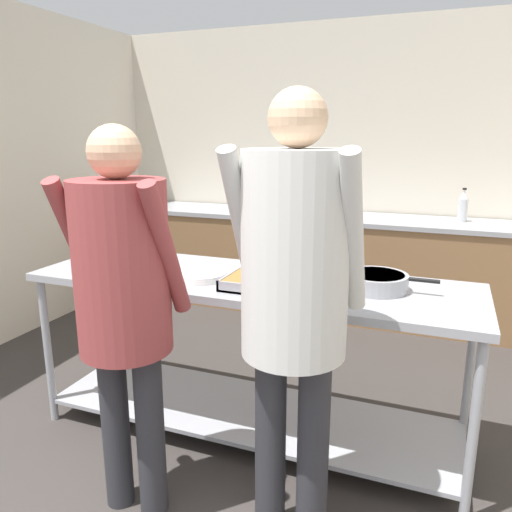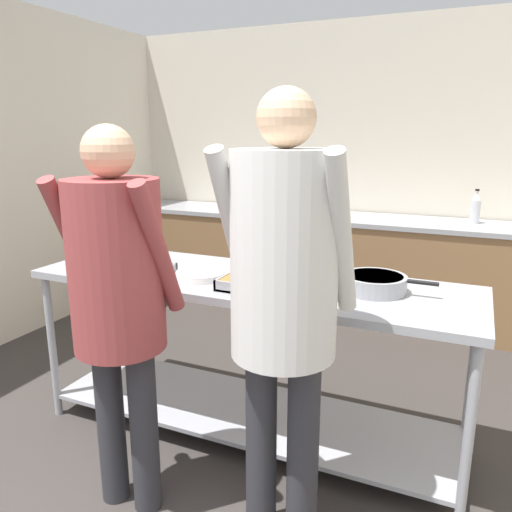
{
  "view_description": "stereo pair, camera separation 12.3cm",
  "coord_description": "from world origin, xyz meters",
  "px_view_note": "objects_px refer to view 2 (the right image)",
  "views": [
    {
      "loc": [
        1.08,
        -0.57,
        1.66
      ],
      "look_at": [
        0.13,
        1.88,
        1.01
      ],
      "focal_mm": 35.0,
      "sensor_mm": 36.0,
      "label": 1
    },
    {
      "loc": [
        1.19,
        -0.52,
        1.66
      ],
      "look_at": [
        0.13,
        1.88,
        1.01
      ],
      "focal_mm": 35.0,
      "sensor_mm": 36.0,
      "label": 2
    }
  ],
  "objects_px": {
    "guest_serving_left": "(118,286)",
    "plate_stack": "(201,275)",
    "serving_tray_vegetables": "(269,283)",
    "sauce_pan": "(375,283)",
    "serving_tray_roast": "(128,269)",
    "guest_serving_right": "(284,282)",
    "water_bottle": "(476,208)"
  },
  "relations": [
    {
      "from": "plate_stack",
      "to": "serving_tray_vegetables",
      "type": "bearing_deg",
      "value": -2.03
    },
    {
      "from": "plate_stack",
      "to": "guest_serving_right",
      "type": "xyz_separation_m",
      "value": [
        0.67,
        -0.54,
        0.19
      ]
    },
    {
      "from": "plate_stack",
      "to": "sauce_pan",
      "type": "bearing_deg",
      "value": 8.77
    },
    {
      "from": "guest_serving_left",
      "to": "plate_stack",
      "type": "bearing_deg",
      "value": 87.59
    },
    {
      "from": "plate_stack",
      "to": "serving_tray_roast",
      "type": "bearing_deg",
      "value": -167.0
    },
    {
      "from": "sauce_pan",
      "to": "guest_serving_left",
      "type": "height_order",
      "value": "guest_serving_left"
    },
    {
      "from": "serving_tray_roast",
      "to": "guest_serving_right",
      "type": "relative_size",
      "value": 0.26
    },
    {
      "from": "plate_stack",
      "to": "serving_tray_vegetables",
      "type": "xyz_separation_m",
      "value": [
        0.4,
        -0.01,
        0.01
      ]
    },
    {
      "from": "serving_tray_roast",
      "to": "plate_stack",
      "type": "xyz_separation_m",
      "value": [
        0.41,
        0.09,
        -0.01
      ]
    },
    {
      "from": "guest_serving_right",
      "to": "water_bottle",
      "type": "height_order",
      "value": "guest_serving_right"
    },
    {
      "from": "guest_serving_left",
      "to": "guest_serving_right",
      "type": "xyz_separation_m",
      "value": [
        0.7,
        0.09,
        0.08
      ]
    },
    {
      "from": "sauce_pan",
      "to": "guest_serving_left",
      "type": "xyz_separation_m",
      "value": [
        -0.91,
        -0.77,
        0.09
      ]
    },
    {
      "from": "serving_tray_roast",
      "to": "serving_tray_vegetables",
      "type": "bearing_deg",
      "value": 5.64
    },
    {
      "from": "serving_tray_vegetables",
      "to": "sauce_pan",
      "type": "height_order",
      "value": "sauce_pan"
    },
    {
      "from": "guest_serving_right",
      "to": "plate_stack",
      "type": "bearing_deg",
      "value": 141.12
    },
    {
      "from": "guest_serving_left",
      "to": "guest_serving_right",
      "type": "relative_size",
      "value": 0.93
    },
    {
      "from": "serving_tray_roast",
      "to": "sauce_pan",
      "type": "distance_m",
      "value": 1.31
    },
    {
      "from": "serving_tray_vegetables",
      "to": "guest_serving_right",
      "type": "height_order",
      "value": "guest_serving_right"
    },
    {
      "from": "serving_tray_vegetables",
      "to": "sauce_pan",
      "type": "distance_m",
      "value": 0.51
    },
    {
      "from": "serving_tray_vegetables",
      "to": "water_bottle",
      "type": "xyz_separation_m",
      "value": [
        0.9,
        2.27,
        0.12
      ]
    },
    {
      "from": "plate_stack",
      "to": "guest_serving_right",
      "type": "height_order",
      "value": "guest_serving_right"
    },
    {
      "from": "serving_tray_vegetables",
      "to": "sauce_pan",
      "type": "relative_size",
      "value": 1.02
    },
    {
      "from": "plate_stack",
      "to": "water_bottle",
      "type": "bearing_deg",
      "value": 60.07
    },
    {
      "from": "guest_serving_left",
      "to": "guest_serving_right",
      "type": "height_order",
      "value": "guest_serving_right"
    },
    {
      "from": "serving_tray_vegetables",
      "to": "guest_serving_left",
      "type": "relative_size",
      "value": 0.27
    },
    {
      "from": "guest_serving_left",
      "to": "water_bottle",
      "type": "distance_m",
      "value": 3.18
    },
    {
      "from": "guest_serving_right",
      "to": "serving_tray_roast",
      "type": "bearing_deg",
      "value": 157.38
    },
    {
      "from": "guest_serving_left",
      "to": "water_bottle",
      "type": "bearing_deg",
      "value": 65.36
    },
    {
      "from": "serving_tray_roast",
      "to": "water_bottle",
      "type": "height_order",
      "value": "water_bottle"
    },
    {
      "from": "serving_tray_vegetables",
      "to": "guest_serving_left",
      "type": "height_order",
      "value": "guest_serving_left"
    },
    {
      "from": "serving_tray_vegetables",
      "to": "sauce_pan",
      "type": "bearing_deg",
      "value": 17.19
    },
    {
      "from": "serving_tray_roast",
      "to": "water_bottle",
      "type": "xyz_separation_m",
      "value": [
        1.71,
        2.35,
        0.12
      ]
    }
  ]
}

